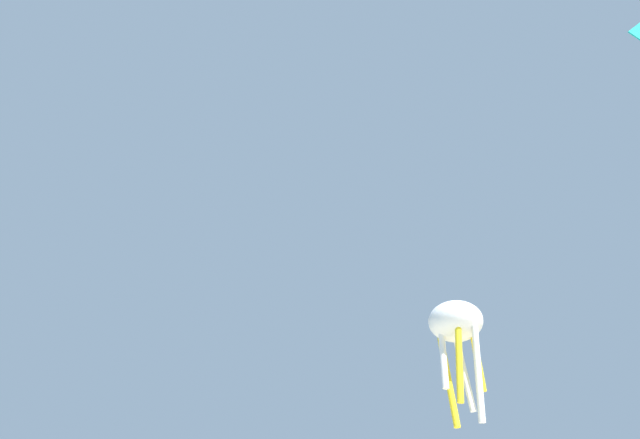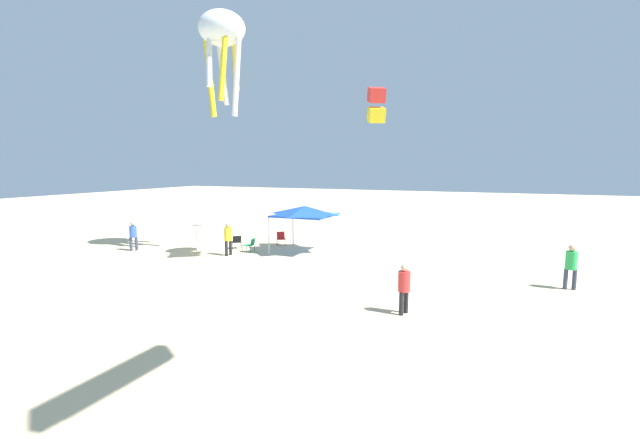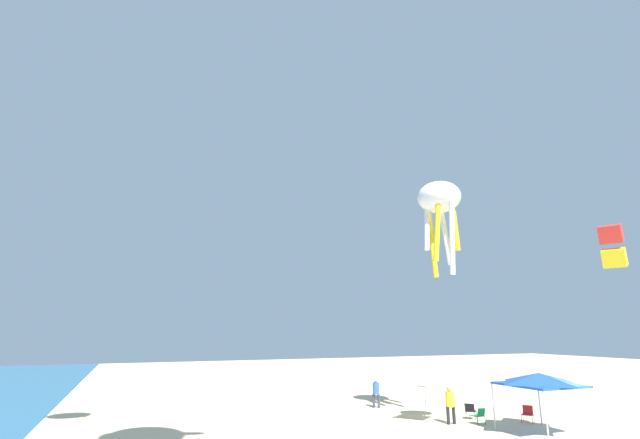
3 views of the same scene
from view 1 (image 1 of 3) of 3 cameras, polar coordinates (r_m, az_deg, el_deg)
kite_octopus_white at (r=26.86m, az=13.72°, el=-10.64°), size 2.49×2.49×5.52m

